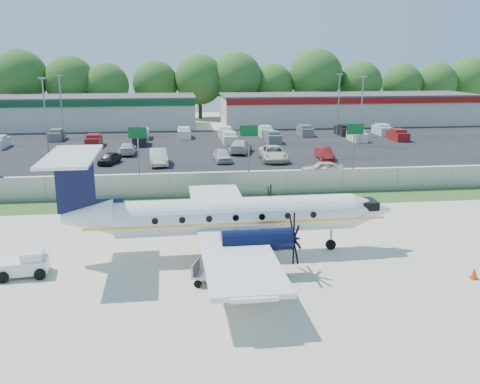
{
  "coord_description": "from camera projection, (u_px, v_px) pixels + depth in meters",
  "views": [
    {
      "loc": [
        -4.44,
        -29.86,
        11.43
      ],
      "look_at": [
        0.0,
        6.0,
        2.3
      ],
      "focal_mm": 40.0,
      "sensor_mm": 36.0,
      "label": 1
    }
  ],
  "objects": [
    {
      "name": "parked_car_c",
      "position": [
        222.0,
        162.0,
        60.11
      ],
      "size": [
        1.94,
        4.34,
        1.45
      ],
      "primitive_type": "imported",
      "rotation": [
        0.0,
        0.0,
        0.05
      ],
      "color": "silver",
      "rests_on": "ground"
    },
    {
      "name": "light_pole_ne",
      "position": [
        362.0,
        106.0,
        69.72
      ],
      "size": [
        0.9,
        0.35,
        9.09
      ],
      "color": "gray",
      "rests_on": "ground"
    },
    {
      "name": "grass_verge",
      "position": [
        231.0,
        201.0,
        43.6
      ],
      "size": [
        170.0,
        4.0,
        0.02
      ],
      "primitive_type": "cube",
      "color": "#2D561E",
      "rests_on": "ground"
    },
    {
      "name": "sign_left",
      "position": [
        138.0,
        140.0,
        52.26
      ],
      "size": [
        1.8,
        0.26,
        5.0
      ],
      "color": "gray",
      "rests_on": "ground"
    },
    {
      "name": "cone_starboard_wing",
      "position": [
        292.0,
        201.0,
        42.9
      ],
      "size": [
        0.36,
        0.36,
        0.51
      ],
      "color": "#E64107",
      "rests_on": "ground"
    },
    {
      "name": "sign_mid",
      "position": [
        249.0,
        138.0,
        53.57
      ],
      "size": [
        1.8,
        0.26,
        5.0
      ],
      "color": "gray",
      "rests_on": "ground"
    },
    {
      "name": "parked_car_b",
      "position": [
        159.0,
        165.0,
        58.54
      ],
      "size": [
        2.22,
        5.34,
        1.72
      ],
      "primitive_type": "imported",
      "rotation": [
        0.0,
        0.0,
        0.08
      ],
      "color": "beige",
      "rests_on": "ground"
    },
    {
      "name": "perimeter_fence",
      "position": [
        228.0,
        184.0,
        45.28
      ],
      "size": [
        120.0,
        0.06,
        1.99
      ],
      "color": "gray",
      "rests_on": "ground"
    },
    {
      "name": "tree_line",
      "position": [
        197.0,
        118.0,
        103.26
      ],
      "size": [
        112.0,
        6.0,
        14.0
      ],
      "primitive_type": null,
      "color": "#285A1A",
      "rests_on": "ground"
    },
    {
      "name": "cone_nose",
      "position": [
        474.0,
        274.0,
        28.32
      ],
      "size": [
        0.43,
        0.43,
        0.62
      ],
      "color": "#E64107",
      "rests_on": "ground"
    },
    {
      "name": "pushback_tug",
      "position": [
        26.0,
        264.0,
        28.69
      ],
      "size": [
        2.69,
        2.06,
        1.37
      ],
      "color": "silver",
      "rests_on": "ground"
    },
    {
      "name": "baggage_cart_near",
      "position": [
        215.0,
        274.0,
        27.61
      ],
      "size": [
        2.47,
        1.92,
        1.14
      ],
      "color": "gray",
      "rests_on": "ground"
    },
    {
      "name": "parked_car_d",
      "position": [
        273.0,
        161.0,
        60.74
      ],
      "size": [
        2.99,
        6.16,
        1.69
      ],
      "primitive_type": "imported",
      "rotation": [
        0.0,
        0.0,
        -0.03
      ],
      "color": "beige",
      "rests_on": "ground"
    },
    {
      "name": "cone_port_wing",
      "position": [
        253.0,
        278.0,
        27.84
      ],
      "size": [
        0.39,
        0.39,
        0.56
      ],
      "color": "#E64107",
      "rests_on": "ground"
    },
    {
      "name": "parked_car_e",
      "position": [
        324.0,
        159.0,
        61.54
      ],
      "size": [
        1.6,
        4.22,
        1.38
      ],
      "primitive_type": "imported",
      "rotation": [
        0.0,
        0.0,
        -0.04
      ],
      "color": "maroon",
      "rests_on": "ground"
    },
    {
      "name": "ground",
      "position": [
        252.0,
        253.0,
        32.05
      ],
      "size": [
        170.0,
        170.0,
        0.0
      ],
      "primitive_type": "plane",
      "color": "beige",
      "rests_on": "ground"
    },
    {
      "name": "baggage_cart_far",
      "position": [
        221.0,
        255.0,
        30.6
      ],
      "size": [
        1.88,
        1.18,
        0.96
      ],
      "color": "gray",
      "rests_on": "ground"
    },
    {
      "name": "parked_car_g",
      "position": [
        241.0,
        153.0,
        65.8
      ],
      "size": [
        3.76,
        5.95,
        1.61
      ],
      "primitive_type": "imported",
      "rotation": [
        0.0,
        0.0,
        2.85
      ],
      "color": "beige",
      "rests_on": "ground"
    },
    {
      "name": "far_parking_rows",
      "position": [
        206.0,
        141.0,
        75.35
      ],
      "size": [
        56.0,
        10.0,
        1.6
      ],
      "primitive_type": null,
      "color": "gray",
      "rests_on": "ground"
    },
    {
      "name": "access_road",
      "position": [
        223.0,
        182.0,
        50.33
      ],
      "size": [
        170.0,
        8.0,
        0.02
      ],
      "primitive_type": "cube",
      "color": "black",
      "rests_on": "ground"
    },
    {
      "name": "aircraft",
      "position": [
        229.0,
        216.0,
        31.3
      ],
      "size": [
        20.01,
        19.77,
        6.24
      ],
      "color": "silver",
      "rests_on": "ground"
    },
    {
      "name": "light_pole_nw",
      "position": [
        45.0,
        110.0,
        64.95
      ],
      "size": [
        0.9,
        0.35,
        9.09
      ],
      "color": "gray",
      "rests_on": "ground"
    },
    {
      "name": "building_east",
      "position": [
        347.0,
        109.0,
        94.15
      ],
      "size": [
        44.4,
        12.4,
        5.24
      ],
      "color": "beige",
      "rests_on": "ground"
    },
    {
      "name": "parked_car_a",
      "position": [
        110.0,
        164.0,
        58.86
      ],
      "size": [
        2.62,
        4.08,
        1.29
      ],
      "primitive_type": "imported",
      "rotation": [
        0.0,
        0.0,
        -0.31
      ],
      "color": "black",
      "rests_on": "ground"
    },
    {
      "name": "sign_right",
      "position": [
        355.0,
        136.0,
        54.88
      ],
      "size": [
        1.8,
        0.26,
        5.0
      ],
      "color": "gray",
      "rests_on": "ground"
    },
    {
      "name": "parked_car_f",
      "position": [
        128.0,
        154.0,
        64.81
      ],
      "size": [
        2.04,
        4.87,
        1.4
      ],
      "primitive_type": "imported",
      "rotation": [
        0.0,
        0.0,
        3.16
      ],
      "color": "silver",
      "rests_on": "ground"
    },
    {
      "name": "road_car_mid",
      "position": [
        322.0,
        175.0,
        53.34
      ],
      "size": [
        4.32,
        2.13,
        1.42
      ],
      "primitive_type": "imported",
      "rotation": [
        0.0,
        0.0,
        -1.68
      ],
      "color": "beige",
      "rests_on": "ground"
    },
    {
      "name": "light_pole_sw",
      "position": [
        61.0,
        103.0,
        74.57
      ],
      "size": [
        0.9,
        0.35,
        9.09
      ],
      "color": "gray",
      "rests_on": "ground"
    },
    {
      "name": "light_pole_se",
      "position": [
        339.0,
        100.0,
        79.34
      ],
      "size": [
        0.9,
        0.35,
        9.09
      ],
      "color": "gray",
      "rests_on": "ground"
    },
    {
      "name": "parking_lot",
      "position": [
        208.0,
        146.0,
        70.54
      ],
      "size": [
        170.0,
        32.0,
        0.02
      ],
      "primitive_type": "cube",
      "color": "black",
      "rests_on": "ground"
    },
    {
      "name": "building_west",
      "position": [
        54.0,
        112.0,
        88.19
      ],
      "size": [
        46.4,
        12.4,
        5.24
      ],
      "color": "beige",
      "rests_on": "ground"
    }
  ]
}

